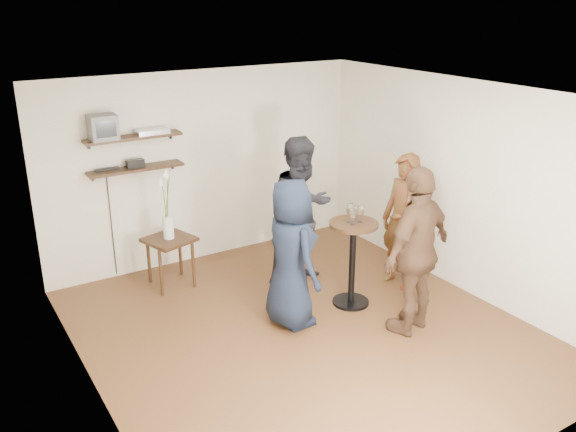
# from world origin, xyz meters

# --- Properties ---
(room) EXTENTS (4.58, 5.08, 2.68)m
(room) POSITION_xyz_m (0.00, 0.00, 1.30)
(room) COLOR #4D3219
(room) RESTS_ON ground
(shelf_upper) EXTENTS (1.20, 0.25, 0.04)m
(shelf_upper) POSITION_xyz_m (-1.00, 2.38, 1.85)
(shelf_upper) COLOR black
(shelf_upper) RESTS_ON room
(shelf_lower) EXTENTS (1.20, 0.25, 0.04)m
(shelf_lower) POSITION_xyz_m (-1.00, 2.38, 1.45)
(shelf_lower) COLOR black
(shelf_lower) RESTS_ON room
(crt_monitor) EXTENTS (0.32, 0.30, 0.30)m
(crt_monitor) POSITION_xyz_m (-1.36, 2.38, 2.02)
(crt_monitor) COLOR #59595B
(crt_monitor) RESTS_ON shelf_upper
(dvd_deck) EXTENTS (0.40, 0.24, 0.06)m
(dvd_deck) POSITION_xyz_m (-0.76, 2.38, 1.90)
(dvd_deck) COLOR silver
(dvd_deck) RESTS_ON shelf_upper
(radio) EXTENTS (0.22, 0.10, 0.10)m
(radio) POSITION_xyz_m (-1.01, 2.38, 1.52)
(radio) COLOR black
(radio) RESTS_ON shelf_lower
(power_strip) EXTENTS (0.30, 0.05, 0.03)m
(power_strip) POSITION_xyz_m (-1.35, 2.42, 1.48)
(power_strip) COLOR black
(power_strip) RESTS_ON shelf_lower
(side_table) EXTENTS (0.66, 0.66, 0.64)m
(side_table) POSITION_xyz_m (-0.81, 1.88, 0.54)
(side_table) COLOR black
(side_table) RESTS_ON room
(vase_lilies) EXTENTS (0.19, 0.19, 0.92)m
(vase_lilies) POSITION_xyz_m (-0.81, 1.88, 0.93)
(vase_lilies) COLOR silver
(vase_lilies) RESTS_ON side_table
(drinks_table) EXTENTS (0.57, 0.57, 1.04)m
(drinks_table) POSITION_xyz_m (0.83, 0.27, 0.67)
(drinks_table) COLOR black
(drinks_table) RESTS_ON room
(wine_glass_fl) EXTENTS (0.06, 0.06, 0.19)m
(wine_glass_fl) POSITION_xyz_m (0.78, 0.23, 1.17)
(wine_glass_fl) COLOR silver
(wine_glass_fl) RESTS_ON drinks_table
(wine_glass_fr) EXTENTS (0.07, 0.07, 0.21)m
(wine_glass_fr) POSITION_xyz_m (0.90, 0.25, 1.18)
(wine_glass_fr) COLOR silver
(wine_glass_fr) RESTS_ON drinks_table
(wine_glass_bl) EXTENTS (0.07, 0.07, 0.22)m
(wine_glass_bl) POSITION_xyz_m (0.80, 0.32, 1.19)
(wine_glass_bl) COLOR silver
(wine_glass_bl) RESTS_ON drinks_table
(wine_glass_br) EXTENTS (0.06, 0.06, 0.18)m
(wine_glass_br) POSITION_xyz_m (0.86, 0.30, 1.16)
(wine_glass_br) COLOR silver
(wine_glass_br) RESTS_ON drinks_table
(person_plaid) EXTENTS (0.47, 0.66, 1.71)m
(person_plaid) POSITION_xyz_m (1.67, 0.36, 0.86)
(person_plaid) COLOR #A11217
(person_plaid) RESTS_ON room
(person_dark) EXTENTS (1.05, 0.89, 1.91)m
(person_dark) POSITION_xyz_m (0.66, 1.11, 0.95)
(person_dark) COLOR black
(person_dark) RESTS_ON room
(person_navy) EXTENTS (0.54, 0.83, 1.69)m
(person_navy) POSITION_xyz_m (-0.02, 0.27, 0.84)
(person_navy) COLOR black
(person_navy) RESTS_ON room
(person_brown) EXTENTS (1.18, 0.72, 1.87)m
(person_brown) POSITION_xyz_m (1.04, -0.55, 0.94)
(person_brown) COLOR #4C3120
(person_brown) RESTS_ON room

